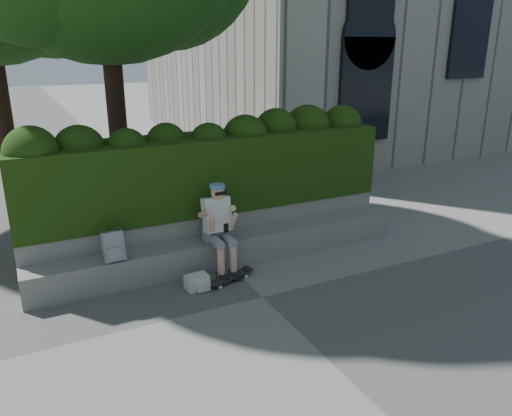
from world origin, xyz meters
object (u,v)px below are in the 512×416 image
backpack_plaid (113,246)px  backpack_ground (197,282)px  person (219,225)px  skateboard (230,278)px

backpack_plaid → backpack_ground: 1.27m
backpack_plaid → backpack_ground: backpack_plaid is taller
person → backpack_plaid: 1.56m
person → backpack_ground: bearing=-141.3°
skateboard → backpack_plaid: 1.73m
backpack_ground → person: bearing=34.4°
skateboard → backpack_ground: size_ratio=2.32×
skateboard → backpack_ground: (-0.51, 0.01, 0.04)m
person → skateboard: 0.81m
backpack_plaid → backpack_ground: (1.03, -0.50, -0.56)m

